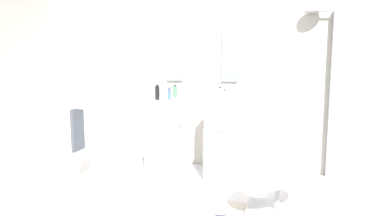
{
  "coord_description": "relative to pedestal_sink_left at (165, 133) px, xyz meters",
  "views": [
    {
      "loc": [
        1.15,
        -3.08,
        1.48
      ],
      "look_at": [
        0.15,
        0.55,
        0.95
      ],
      "focal_mm": 33.28,
      "sensor_mm": 36.0,
      "label": 1
    }
  ],
  "objects": [
    {
      "name": "vanity_mirror_right",
      "position": [
        0.76,
        0.43,
        0.97
      ],
      "size": [
        0.22,
        0.03,
        0.65
      ],
      "primitive_type": "cube",
      "color": "#8C9EA8"
    },
    {
      "name": "pedestal_sink_left",
      "position": [
        0.0,
        0.0,
        0.0
      ],
      "size": [
        0.47,
        0.47,
        1.07
      ],
      "color": "white",
      "rests_on": "ground_plane"
    },
    {
      "name": "soap_bottle_green",
      "position": [
        0.12,
        0.08,
        0.53
      ],
      "size": [
        0.05,
        0.05,
        0.17
      ],
      "color": "#59996B",
      "rests_on": "pedestal_sink_left"
    },
    {
      "name": "towel_rack",
      "position": [
        -0.87,
        -0.65,
        0.11
      ],
      "size": [
        0.37,
        0.22,
        0.95
      ],
      "color": "#B7BABF",
      "rests_on": "ground_plane"
    },
    {
      "name": "soap_bottle_clear",
      "position": [
        0.69,
        0.12,
        0.52
      ],
      "size": [
        0.04,
        0.04,
        0.16
      ],
      "color": "silver",
      "rests_on": "pedestal_sink_right"
    },
    {
      "name": "shower_column",
      "position": [
        2.06,
        0.38,
        0.56
      ],
      "size": [
        0.49,
        0.24,
        2.05
      ],
      "color": "#B7BABF",
      "rests_on": "ground_plane"
    },
    {
      "name": "lounge_chair",
      "position": [
        1.45,
        -0.94,
        -0.17
      ],
      "size": [
        1.05,
        1.05,
        0.65
      ],
      "color": "#B7BABF",
      "rests_on": "ground_plane"
    },
    {
      "name": "coffee_mug",
      "position": [
        1.04,
        -1.17,
        -0.47
      ],
      "size": [
        0.08,
        0.08,
        0.09
      ],
      "primitive_type": "cylinder",
      "color": "white",
      "rests_on": "area_rug"
    },
    {
      "name": "vanity_mirror_left",
      "position": [
        0.0,
        0.43,
        0.97
      ],
      "size": [
        0.22,
        0.03,
        0.65
      ],
      "primitive_type": "cube",
      "color": "#8C9EA8"
    },
    {
      "name": "soap_bottle_white",
      "position": [
        0.74,
        0.14,
        0.5
      ],
      "size": [
        0.04,
        0.04,
        0.13
      ],
      "color": "white",
      "rests_on": "pedestal_sink_right"
    },
    {
      "name": "pedestal_sink_right",
      "position": [
        0.76,
        0.0,
        0.0
      ],
      "size": [
        0.47,
        0.47,
        1.07
      ],
      "color": "white",
      "rests_on": "ground_plane"
    },
    {
      "name": "soap_bottle_black",
      "position": [
        -0.04,
        -0.14,
        0.53
      ],
      "size": [
        0.05,
        0.05,
        0.19
      ],
      "color": "black",
      "rests_on": "pedestal_sink_left"
    },
    {
      "name": "rear_partition",
      "position": [
        0.38,
        0.5,
        0.78
      ],
      "size": [
        4.8,
        0.1,
        2.6
      ],
      "primitive_type": "cube",
      "color": "beige",
      "rests_on": "ground_plane"
    },
    {
      "name": "soap_bottle_blue",
      "position": [
        0.1,
        -0.1,
        0.52
      ],
      "size": [
        0.04,
        0.04,
        0.15
      ],
      "color": "#4C72B7",
      "rests_on": "pedestal_sink_left"
    },
    {
      "name": "ground_plane",
      "position": [
        0.38,
        -1.15,
        -0.54
      ],
      "size": [
        4.8,
        3.6,
        0.04
      ],
      "primitive_type": "cube",
      "color": "silver"
    }
  ]
}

